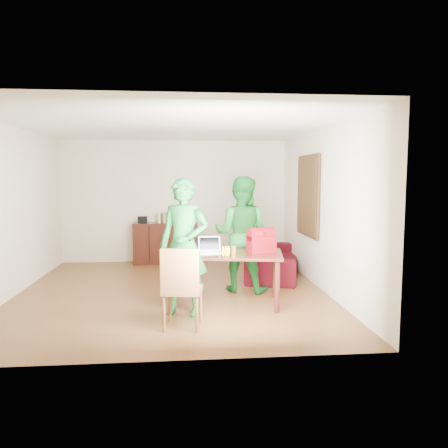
{
  "coord_description": "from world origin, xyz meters",
  "views": [
    {
      "loc": [
        0.21,
        -7.09,
        1.87
      ],
      "look_at": [
        0.81,
        -0.56,
        1.18
      ],
      "focal_mm": 35.0,
      "sensor_mm": 36.0,
      "label": 1
    }
  ],
  "objects": [
    {
      "name": "table",
      "position": [
        0.81,
        -0.76,
        0.68
      ],
      "size": [
        1.79,
        1.19,
        0.78
      ],
      "rotation": [
        0.0,
        0.0,
        -0.16
      ],
      "color": "black",
      "rests_on": "ground"
    },
    {
      "name": "red_bag",
      "position": [
        1.34,
        -0.8,
        0.92
      ],
      "size": [
        0.44,
        0.33,
        0.29
      ],
      "primitive_type": "cube",
      "rotation": [
        0.0,
        0.0,
        0.28
      ],
      "color": "#6C0709",
      "rests_on": "table"
    },
    {
      "name": "person_far",
      "position": [
        1.14,
        0.01,
        0.95
      ],
      "size": [
        1.12,
        1.01,
        1.9
      ],
      "primitive_type": "imported",
      "rotation": [
        0.0,
        0.0,
        2.77
      ],
      "color": "#145D1D",
      "rests_on": "ground"
    },
    {
      "name": "chair",
      "position": [
        0.18,
        -1.75,
        0.3
      ],
      "size": [
        0.53,
        0.52,
        1.03
      ],
      "rotation": [
        0.0,
        0.0,
        -0.16
      ],
      "color": "brown",
      "rests_on": "ground"
    },
    {
      "name": "person_near",
      "position": [
        0.2,
        -1.19,
        0.94
      ],
      "size": [
        0.79,
        0.64,
        1.89
      ],
      "primitive_type": "imported",
      "rotation": [
        0.0,
        0.0,
        -0.32
      ],
      "color": "#156022",
      "rests_on": "ground"
    },
    {
      "name": "bottle",
      "position": [
        0.89,
        -1.15,
        0.87
      ],
      "size": [
        0.08,
        0.08,
        0.18
      ],
      "primitive_type": "cylinder",
      "rotation": [
        0.0,
        0.0,
        0.38
      ],
      "color": "brown",
      "rests_on": "table"
    },
    {
      "name": "bananas",
      "position": [
        0.78,
        -1.1,
        0.81
      ],
      "size": [
        0.17,
        0.12,
        0.06
      ],
      "primitive_type": null,
      "rotation": [
        0.0,
        0.0,
        -0.13
      ],
      "color": "yellow",
      "rests_on": "table"
    },
    {
      "name": "sofa",
      "position": [
        1.95,
        1.2,
        0.33
      ],
      "size": [
        1.47,
        2.44,
        0.67
      ],
      "primitive_type": "imported",
      "rotation": [
        0.0,
        0.0,
        1.3
      ],
      "color": "#3A070E",
      "rests_on": "ground"
    },
    {
      "name": "laptop",
      "position": [
        0.59,
        -0.8,
        0.82
      ],
      "size": [
        0.34,
        0.24,
        0.23
      ],
      "rotation": [
        0.0,
        0.0,
        0.05
      ],
      "color": "white",
      "rests_on": "table"
    },
    {
      "name": "room",
      "position": [
        0.01,
        0.13,
        1.31
      ],
      "size": [
        5.2,
        5.7,
        2.9
      ],
      "color": "#4D2F13",
      "rests_on": "ground"
    }
  ]
}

